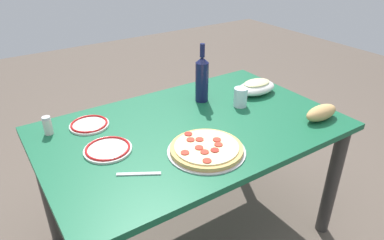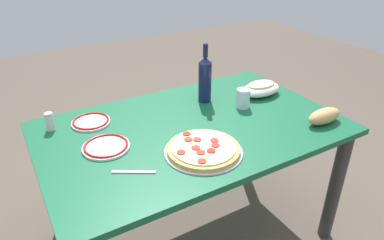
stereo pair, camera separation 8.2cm
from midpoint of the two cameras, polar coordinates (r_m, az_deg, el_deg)
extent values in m
plane|color=brown|center=(2.11, 1.18, -17.93)|extent=(8.00, 8.00, 0.00)
cube|color=#145938|center=(1.67, 1.41, -1.37)|extent=(1.41, 0.90, 0.03)
cylinder|color=#33302D|center=(2.46, 9.45, -0.83)|extent=(0.07, 0.07, 0.68)
cylinder|color=#33302D|center=(2.01, -21.07, -9.92)|extent=(0.07, 0.07, 0.68)
cylinder|color=#33302D|center=(2.03, 23.43, -10.07)|extent=(0.07, 0.07, 0.68)
cylinder|color=#B7B7BC|center=(1.47, 3.48, -5.19)|extent=(0.33, 0.33, 0.01)
cylinder|color=tan|center=(1.47, 3.50, -4.80)|extent=(0.31, 0.31, 0.02)
cylinder|color=beige|center=(1.46, 3.51, -4.40)|extent=(0.27, 0.27, 0.01)
cylinder|color=maroon|center=(1.43, 4.80, -5.05)|extent=(0.04, 0.04, 0.00)
cylinder|color=maroon|center=(1.54, 0.65, -2.29)|extent=(0.04, 0.04, 0.00)
cylinder|color=#B22D1E|center=(1.50, 5.27, -3.35)|extent=(0.04, 0.04, 0.00)
cylinder|color=#B22D1E|center=(1.50, 2.43, -3.23)|extent=(0.04, 0.04, 0.00)
cylinder|color=#B22D1E|center=(1.41, 3.11, -5.31)|extent=(0.04, 0.04, 0.00)
cylinder|color=#B22D1E|center=(1.41, -0.13, -5.32)|extent=(0.04, 0.04, 0.00)
cylinder|color=#B22D1E|center=(1.36, 3.40, -6.74)|extent=(0.04, 0.04, 0.00)
cylinder|color=#B22D1E|center=(1.44, 2.25, -4.58)|extent=(0.04, 0.04, 0.00)
cylinder|color=#B22D1E|center=(1.46, 5.48, -4.14)|extent=(0.04, 0.04, 0.00)
cylinder|color=#B22D1E|center=(1.50, 0.95, -3.23)|extent=(0.04, 0.04, 0.00)
ellipsoid|color=white|center=(2.01, 12.29, 4.92)|extent=(0.24, 0.15, 0.07)
ellipsoid|color=#AD2819|center=(2.01, 12.32, 5.24)|extent=(0.20, 0.12, 0.03)
ellipsoid|color=beige|center=(2.00, 12.38, 5.72)|extent=(0.17, 0.10, 0.02)
cylinder|color=#141942|center=(1.87, 3.39, 6.15)|extent=(0.07, 0.07, 0.22)
cone|color=#141942|center=(1.83, 3.50, 9.73)|extent=(0.07, 0.07, 0.03)
cylinder|color=#141942|center=(1.81, 3.54, 11.23)|extent=(0.03, 0.03, 0.07)
cylinder|color=silver|center=(1.85, 9.60, 3.49)|extent=(0.07, 0.07, 0.10)
cylinder|color=white|center=(1.74, -14.87, -0.39)|extent=(0.18, 0.18, 0.01)
torus|color=red|center=(1.74, -14.90, -0.15)|extent=(0.17, 0.17, 0.01)
cylinder|color=white|center=(1.53, -12.34, -4.36)|extent=(0.20, 0.20, 0.01)
torus|color=red|center=(1.53, -12.37, -4.11)|extent=(0.19, 0.19, 0.01)
ellipsoid|color=tan|center=(1.80, 22.01, 0.58)|extent=(0.19, 0.08, 0.07)
cylinder|color=silver|center=(1.73, -20.90, -0.42)|extent=(0.04, 0.04, 0.07)
cylinder|color=#B7B7BC|center=(1.71, -21.15, 0.86)|extent=(0.04, 0.04, 0.01)
cube|color=#B7B7BC|center=(1.37, -7.79, -8.42)|extent=(0.15, 0.10, 0.00)
camera|label=1|loc=(0.04, -88.57, 0.78)|focal=32.68mm
camera|label=2|loc=(0.04, 91.43, -0.78)|focal=32.68mm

